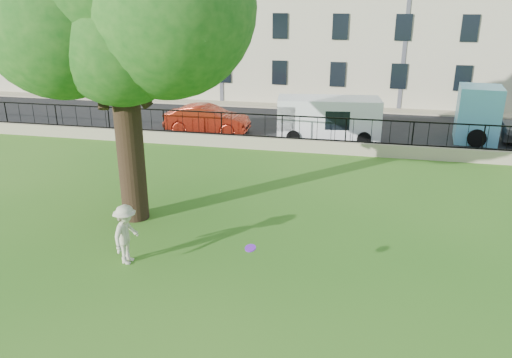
% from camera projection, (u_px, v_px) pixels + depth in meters
% --- Properties ---
extents(ground, '(120.00, 120.00, 0.00)m').
position_uv_depth(ground, '(208.00, 279.00, 13.12)').
color(ground, '#2A6B19').
rests_on(ground, ground).
extents(retaining_wall, '(50.00, 0.40, 0.60)m').
position_uv_depth(retaining_wall, '(282.00, 144.00, 24.04)').
color(retaining_wall, tan).
rests_on(retaining_wall, ground).
extents(iron_railing, '(50.00, 0.05, 1.13)m').
position_uv_depth(iron_railing, '(282.00, 127.00, 23.75)').
color(iron_railing, black).
rests_on(iron_railing, retaining_wall).
extents(street, '(60.00, 9.00, 0.01)m').
position_uv_depth(street, '(295.00, 127.00, 28.45)').
color(street, black).
rests_on(street, ground).
extents(sidewalk, '(60.00, 1.40, 0.12)m').
position_uv_depth(sidewalk, '(306.00, 107.00, 33.21)').
color(sidewalk, tan).
rests_on(sidewalk, ground).
extents(man, '(0.68, 1.13, 1.71)m').
position_uv_depth(man, '(126.00, 234.00, 13.65)').
color(man, beige).
rests_on(man, ground).
extents(frisbee, '(0.33, 0.32, 0.12)m').
position_uv_depth(frisbee, '(250.00, 248.00, 11.85)').
color(frisbee, purple).
extents(red_sedan, '(4.56, 1.63, 1.50)m').
position_uv_depth(red_sedan, '(207.00, 119.00, 26.98)').
color(red_sedan, '#A02513').
rests_on(red_sedan, street).
extents(white_van, '(5.36, 2.62, 2.17)m').
position_uv_depth(white_van, '(328.00, 119.00, 25.58)').
color(white_van, white).
rests_on(white_van, street).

